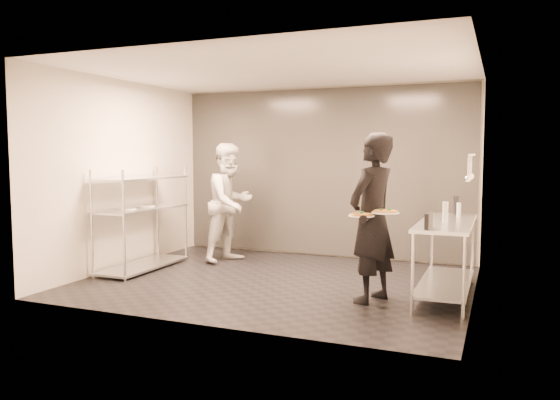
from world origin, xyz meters
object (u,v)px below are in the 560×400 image
at_px(bottle_green, 445,212).
at_px(bottle_clear, 459,209).
at_px(salad_plate, 370,185).
at_px(pass_rack, 142,217).
at_px(pos_monitor, 429,221).
at_px(pizza_plate_far, 385,212).
at_px(prep_counter, 446,246).
at_px(bottle_dark, 456,205).
at_px(pizza_plate_near, 361,215).
at_px(chef, 230,203).
at_px(waiter, 372,218).

relative_size(bottle_green, bottle_clear, 1.37).
bearing_deg(salad_plate, pass_rack, 176.15).
bearing_deg(pos_monitor, bottle_clear, 84.91).
distance_m(pass_rack, pizza_plate_far, 3.83).
bearing_deg(prep_counter, bottle_dark, 87.10).
height_order(pos_monitor, bottle_dark, bottle_dark).
height_order(prep_counter, pizza_plate_far, pizza_plate_far).
height_order(salad_plate, pos_monitor, salad_plate).
bearing_deg(bottle_dark, pizza_plate_far, -112.19).
xyz_separation_m(pizza_plate_near, pos_monitor, (0.73, -0.00, -0.03)).
distance_m(salad_plate, pos_monitor, 0.95).
relative_size(salad_plate, bottle_dark, 1.23).
bearing_deg(chef, waiter, -102.63).
bearing_deg(pizza_plate_near, pass_rack, 168.42).
xyz_separation_m(salad_plate, bottle_clear, (0.96, 0.83, -0.34)).
distance_m(chef, pizza_plate_far, 3.29).
height_order(chef, pos_monitor, chef).
xyz_separation_m(pizza_plate_far, pos_monitor, (0.46, 0.01, -0.08)).
bearing_deg(bottle_clear, bottle_dark, 104.00).
relative_size(pizza_plate_near, bottle_clear, 1.68).
distance_m(salad_plate, bottle_green, 0.92).
xyz_separation_m(pizza_plate_far, bottle_clear, (0.67, 1.32, -0.08)).
relative_size(pass_rack, bottle_clear, 9.28).
bearing_deg(chef, pizza_plate_near, -106.95).
bearing_deg(pizza_plate_far, waiter, 130.23).
bearing_deg(waiter, bottle_dark, 167.58).
bearing_deg(pos_monitor, pass_rack, 174.47).
distance_m(prep_counter, bottle_clear, 0.71).
distance_m(pass_rack, bottle_clear, 4.47).
xyz_separation_m(waiter, chef, (-2.60, 1.49, -0.04)).
distance_m(pizza_plate_far, bottle_green, 0.87).
height_order(pass_rack, prep_counter, pass_rack).
relative_size(pizza_plate_near, pizza_plate_far, 0.95).
distance_m(chef, salad_plate, 2.83).
relative_size(chef, pos_monitor, 8.03).
relative_size(salad_plate, bottle_clear, 1.71).
bearing_deg(prep_counter, pass_rack, -179.97).
xyz_separation_m(pass_rack, prep_counter, (4.33, 0.00, -0.14)).
bearing_deg(chef, salad_plate, -98.97).
bearing_deg(pizza_plate_near, waiter, 72.38).
xyz_separation_m(chef, pizza_plate_near, (2.53, -1.72, 0.10)).
bearing_deg(bottle_green, salad_plate, -169.03).
distance_m(waiter, bottle_green, 0.88).
bearing_deg(bottle_dark, salad_plate, -131.19).
relative_size(chef, bottle_clear, 10.85).
height_order(waiter, pizza_plate_near, waiter).
height_order(chef, bottle_dark, chef).
bearing_deg(pos_monitor, waiter, 165.00).
bearing_deg(pos_monitor, chef, 156.33).
xyz_separation_m(waiter, pizza_plate_far, (0.20, -0.23, 0.11)).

